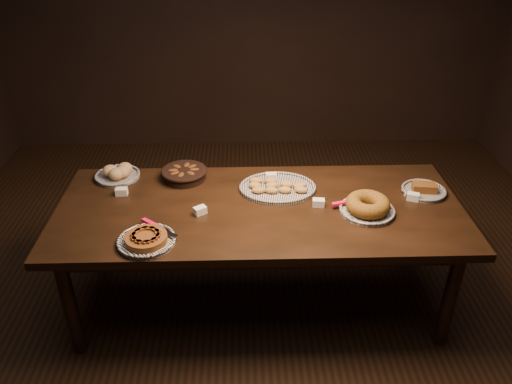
{
  "coord_description": "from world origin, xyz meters",
  "views": [
    {
      "loc": [
        -0.09,
        -2.49,
        2.33
      ],
      "look_at": [
        -0.02,
        0.05,
        0.82
      ],
      "focal_mm": 35.0,
      "sensor_mm": 36.0,
      "label": 1
    }
  ],
  "objects_px": {
    "bundt_cake_plate": "(367,206)",
    "madeleine_platter": "(277,187)",
    "apple_tart_plate": "(147,239)",
    "buffet_table": "(260,217)"
  },
  "relations": [
    {
      "from": "buffet_table",
      "to": "madeleine_platter",
      "type": "distance_m",
      "value": 0.24
    },
    {
      "from": "apple_tart_plate",
      "to": "madeleine_platter",
      "type": "relative_size",
      "value": 0.73
    },
    {
      "from": "bundt_cake_plate",
      "to": "madeleine_platter",
      "type": "bearing_deg",
      "value": 129.12
    },
    {
      "from": "apple_tart_plate",
      "to": "bundt_cake_plate",
      "type": "distance_m",
      "value": 1.26
    },
    {
      "from": "buffet_table",
      "to": "apple_tart_plate",
      "type": "relative_size",
      "value": 6.95
    },
    {
      "from": "madeleine_platter",
      "to": "apple_tart_plate",
      "type": "bearing_deg",
      "value": -158.03
    },
    {
      "from": "apple_tart_plate",
      "to": "madeleine_platter",
      "type": "distance_m",
      "value": 0.9
    },
    {
      "from": "buffet_table",
      "to": "bundt_cake_plate",
      "type": "xyz_separation_m",
      "value": [
        0.62,
        -0.08,
        0.12
      ]
    },
    {
      "from": "buffet_table",
      "to": "madeleine_platter",
      "type": "xyz_separation_m",
      "value": [
        0.12,
        0.19,
        0.09
      ]
    },
    {
      "from": "buffet_table",
      "to": "bundt_cake_plate",
      "type": "bearing_deg",
      "value": -7.54
    }
  ]
}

